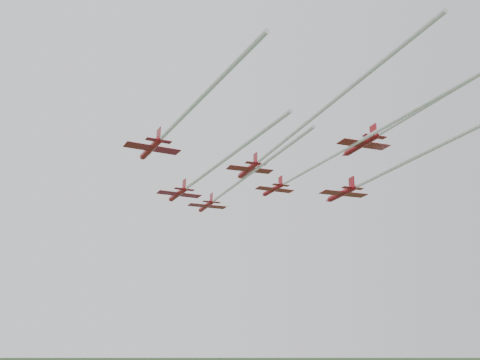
{
  "coord_description": "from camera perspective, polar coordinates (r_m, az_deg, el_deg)",
  "views": [
    {
      "loc": [
        -11.52,
        -97.69,
        28.76
      ],
      "look_at": [
        3.48,
        -3.59,
        57.67
      ],
      "focal_mm": 40.0,
      "sensor_mm": 36.0,
      "label": 1
    }
  ],
  "objects": [
    {
      "name": "jet_row3_right",
      "position": [
        95.33,
        14.08,
        0.23
      ],
      "size": [
        13.03,
        50.19,
        2.77
      ],
      "rotation": [
        0.0,
        0.0,
        0.18
      ],
      "color": "#AE1520"
    },
    {
      "name": "jet_row4_right",
      "position": [
        73.08,
        20.65,
        8.31
      ],
      "size": [
        16.52,
        65.73,
        2.53
      ],
      "rotation": [
        0.0,
        0.0,
        0.2
      ],
      "color": "#AE1520"
    },
    {
      "name": "jet_lead",
      "position": [
        106.97,
        -1.41,
        -1.15
      ],
      "size": [
        15.0,
        54.15,
        2.54
      ],
      "rotation": [
        0.0,
        0.0,
        0.21
      ],
      "color": "#AE1520"
    },
    {
      "name": "jet_row2_right",
      "position": [
        94.13,
        8.13,
        1.56
      ],
      "size": [
        17.76,
        59.85,
        2.34
      ],
      "rotation": [
        0.0,
        0.0,
        0.24
      ],
      "color": "#AE1520"
    },
    {
      "name": "jet_row2_left",
      "position": [
        94.38,
        -4.49,
        0.09
      ],
      "size": [
        16.45,
        47.34,
        2.55
      ],
      "rotation": [
        0.0,
        0.0,
        0.28
      ],
      "color": "#AE1520"
    },
    {
      "name": "jet_row3_mid",
      "position": [
        82.43,
        4.46,
        3.99
      ],
      "size": [
        14.17,
        55.5,
        2.46
      ],
      "rotation": [
        0.0,
        0.0,
        0.19
      ],
      "color": "#AE1520"
    },
    {
      "name": "jet_row3_left",
      "position": [
        80.34,
        -7.55,
        5.32
      ],
      "size": [
        16.38,
        42.94,
        2.71
      ],
      "rotation": [
        0.0,
        0.0,
        0.31
      ],
      "color": "#AE1520"
    }
  ]
}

